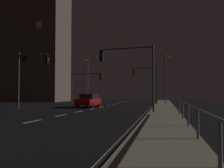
# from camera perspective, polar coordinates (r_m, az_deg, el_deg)

# --- Properties ---
(ground_plane) EXTENTS (112.00, 112.00, 0.00)m
(ground_plane) POSITION_cam_1_polar(r_m,az_deg,el_deg) (22.77, -7.19, -6.27)
(ground_plane) COLOR black
(ground_plane) RESTS_ON ground
(sidewalk_right) EXTENTS (2.44, 77.00, 0.14)m
(sidewalk_right) POSITION_cam_1_polar(r_m,az_deg,el_deg) (21.52, 11.92, -6.29)
(sidewalk_right) COLOR gray
(sidewalk_right) RESTS_ON ground
(lane_markings_center) EXTENTS (0.14, 50.00, 0.01)m
(lane_markings_center) POSITION_cam_1_polar(r_m,az_deg,el_deg) (26.09, -4.67, -5.76)
(lane_markings_center) COLOR silver
(lane_markings_center) RESTS_ON ground
(lane_edge_line) EXTENTS (0.14, 53.00, 0.01)m
(lane_edge_line) POSITION_cam_1_polar(r_m,az_deg,el_deg) (26.56, 8.74, -5.68)
(lane_edge_line) COLOR silver
(lane_edge_line) RESTS_ON ground
(car_oncoming) EXTENTS (1.95, 4.45, 1.57)m
(car_oncoming) POSITION_cam_1_polar(r_m,az_deg,el_deg) (29.04, -5.39, -3.80)
(car_oncoming) COLOR #B71414
(car_oncoming) RESTS_ON ground
(traffic_light_far_right) EXTENTS (3.57, 0.57, 5.40)m
(traffic_light_far_right) POSITION_cam_1_polar(r_m,az_deg,el_deg) (35.83, 7.88, 1.46)
(traffic_light_far_right) COLOR #2D3033
(traffic_light_far_right) RESTS_ON sidewalk_right
(traffic_light_near_left) EXTENTS (5.23, 0.95, 4.92)m
(traffic_light_near_left) POSITION_cam_1_polar(r_m,az_deg,el_deg) (38.02, -6.18, 0.67)
(traffic_light_near_left) COLOR #2D3033
(traffic_light_near_left) RESTS_ON ground
(traffic_light_overhead_east) EXTENTS (4.67, 0.68, 5.47)m
(traffic_light_overhead_east) POSITION_cam_1_polar(r_m,az_deg,el_deg) (20.38, 3.87, 4.60)
(traffic_light_overhead_east) COLOR #38383D
(traffic_light_overhead_east) RESTS_ON sidewalk_right
(traffic_light_far_center) EXTENTS (3.24, 0.46, 5.72)m
(traffic_light_far_center) POSITION_cam_1_polar(r_m,az_deg,el_deg) (25.67, -18.17, 3.16)
(traffic_light_far_center) COLOR #38383D
(traffic_light_far_center) RESTS_ON ground
(street_lamp_mid_block) EXTENTS (1.01, 2.01, 7.78)m
(street_lamp_mid_block) POSITION_cam_1_polar(r_m,az_deg,el_deg) (40.08, 12.36, 2.36)
(street_lamp_mid_block) COLOR #2D3033
(street_lamp_mid_block) RESTS_ON sidewalk_right
(street_lamp_corner) EXTENTS (0.56, 1.52, 8.02)m
(street_lamp_corner) POSITION_cam_1_polar(r_m,az_deg,el_deg) (46.77, -5.77, 1.57)
(street_lamp_corner) COLOR #4C4C51
(street_lamp_corner) RESTS_ON ground
(barrier_fence) EXTENTS (0.09, 16.16, 0.98)m
(barrier_fence) POSITION_cam_1_polar(r_m,az_deg,el_deg) (10.08, 18.04, -6.21)
(barrier_fence) COLOR #59595E
(barrier_fence) RESTS_ON sidewalk_right
(building_distant) EXTENTS (21.88, 8.35, 31.82)m
(building_distant) POSITION_cam_1_polar(r_m,az_deg,el_deg) (59.21, -21.03, 11.86)
(building_distant) COLOR brown
(building_distant) RESTS_ON ground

